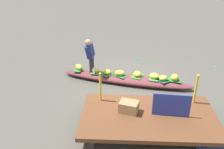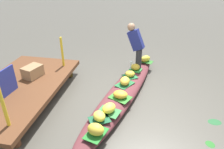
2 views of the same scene
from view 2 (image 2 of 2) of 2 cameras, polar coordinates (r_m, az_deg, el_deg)
The scene contains 27 objects.
canal_water at distance 5.00m, azimuth 2.88°, elevation -6.18°, with size 40.00×40.00×0.00m, color #4D4941.
dock_platform at distance 5.20m, azimuth -24.05°, elevation -3.37°, with size 3.20×1.80×0.37m.
vendor_boat at distance 4.93m, azimuth 2.91°, elevation -5.00°, with size 4.34×0.63×0.25m, color brown.
leaf_mat_0 at distance 4.15m, azimuth -0.84°, elevation -10.07°, with size 0.42×0.30×0.01m, color #357C3F.
banana_bunch_0 at distance 4.09m, azimuth -0.85°, elevation -9.11°, with size 0.30×0.23×0.18m, color yellow.
leaf_mat_1 at distance 6.26m, azimuth 8.99°, elevation 3.54°, with size 0.44×0.25×0.01m, color #2E6F29.
banana_bunch_1 at distance 6.23m, azimuth 9.05°, elevation 4.27°, with size 0.31×0.19×0.18m, color gold.
leaf_mat_2 at distance 5.03m, azimuth 3.48°, elevation -2.61°, with size 0.45×0.29×0.01m, color #226534.
banana_bunch_2 at distance 4.99m, azimuth 3.51°, elevation -1.75°, with size 0.32×0.23×0.17m, color gold.
leaf_mat_3 at distance 4.55m, azimuth 2.23°, elevation -6.22°, with size 0.44×0.32×0.01m, color #34822C.
banana_bunch_3 at distance 4.50m, azimuth 2.25°, elevation -5.42°, with size 0.31×0.25×0.15m, color gold.
leaf_mat_4 at distance 3.97m, azimuth -3.45°, elevation -12.11°, with size 0.38×0.28×0.01m, color #1A5735.
banana_bunch_4 at distance 3.92m, azimuth -3.48°, elevation -11.23°, with size 0.27×0.22×0.16m, color yellow.
leaf_mat_5 at distance 3.70m, azimuth -4.39°, elevation -15.71°, with size 0.41×0.30×0.01m, color #237629.
banana_bunch_5 at distance 3.64m, azimuth -4.44°, elevation -14.62°, with size 0.30×0.23×0.19m, color gold.
leaf_mat_6 at distance 5.38m, azimuth 4.88°, elevation -0.49°, with size 0.33×0.31×0.01m, color #236F39.
banana_bunch_6 at distance 5.34m, azimuth 4.91°, elevation 0.21°, with size 0.23×0.24×0.15m, color gold.
leaf_mat_7 at distance 5.72m, azimuth 6.36°, elevation 1.27°, with size 0.32×0.31×0.01m, color #2E8136.
banana_bunch_7 at distance 5.68m, azimuth 6.40°, elevation 2.02°, with size 0.23×0.23×0.17m, color gold.
vendor_person at distance 5.60m, azimuth 6.54°, elevation 8.34°, with size 0.28×0.49×1.22m.
water_bottle at distance 5.73m, azimuth 5.25°, elevation 2.55°, with size 0.06×0.06×0.22m, color silver.
market_banner at distance 4.71m, azimuth -28.06°, elevation -2.83°, with size 0.87×0.03×0.57m, color #2A3692.
railing_post_west at distance 3.85m, azimuth -27.37°, elevation -7.66°, with size 0.06×0.06×0.79m, color gold.
railing_post_east at distance 5.65m, azimuth -13.37°, elevation 6.01°, with size 0.06×0.06×0.79m, color gold.
produce_crate at distance 5.39m, azimuth -20.74°, elevation 0.77°, with size 0.44×0.32×0.27m, color #94704B.
drifting_plant_1 at distance 4.76m, azimuth 26.10°, elevation -11.49°, with size 0.27×0.19×0.01m, color #245C30.
drifting_plant_2 at distance 4.24m, azimuth 25.11°, elevation -16.74°, with size 0.17×0.15×0.01m, color #256824.
Camera 2 is at (-4.10, -0.54, 2.80)m, focal length 33.68 mm.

